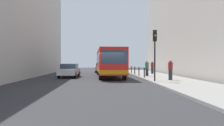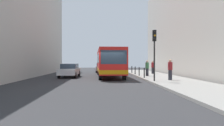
{
  "view_description": "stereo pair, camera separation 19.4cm",
  "coord_description": "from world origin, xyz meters",
  "px_view_note": "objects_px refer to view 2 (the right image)",
  "views": [
    {
      "loc": [
        -0.88,
        -18.03,
        1.72
      ],
      "look_at": [
        0.38,
        2.92,
        1.57
      ],
      "focal_mm": 32.79,
      "sensor_mm": 36.0,
      "label": 1
    },
    {
      "loc": [
        -0.69,
        -18.04,
        1.72
      ],
      "look_at": [
        0.38,
        2.92,
        1.57
      ],
      "focal_mm": 32.79,
      "sensor_mm": 36.0,
      "label": 2
    }
  ],
  "objects_px": {
    "bus": "(109,61)",
    "bollard_farthest": "(132,70)",
    "bollard_near": "(144,73)",
    "pedestrian_far_sidewalk": "(153,67)",
    "car_behind_bus": "(102,67)",
    "pedestrian_near_signal": "(170,70)",
    "bollard_mid": "(139,71)",
    "car_beside_bus": "(70,70)",
    "pedestrian_mid_sidewalk": "(147,68)",
    "bollard_far": "(135,70)",
    "traffic_light": "(154,46)"
  },
  "relations": [
    {
      "from": "bollard_mid",
      "to": "pedestrian_far_sidewalk",
      "type": "relative_size",
      "value": 0.58
    },
    {
      "from": "bollard_far",
      "to": "bollard_farthest",
      "type": "height_order",
      "value": "same"
    },
    {
      "from": "traffic_light",
      "to": "bollard_mid",
      "type": "relative_size",
      "value": 4.32
    },
    {
      "from": "traffic_light",
      "to": "bollard_mid",
      "type": "distance_m",
      "value": 6.57
    },
    {
      "from": "bus",
      "to": "car_behind_bus",
      "type": "height_order",
      "value": "bus"
    },
    {
      "from": "pedestrian_near_signal",
      "to": "pedestrian_mid_sidewalk",
      "type": "bearing_deg",
      "value": -68.56
    },
    {
      "from": "car_behind_bus",
      "to": "pedestrian_near_signal",
      "type": "distance_m",
      "value": 16.45
    },
    {
      "from": "bollard_mid",
      "to": "bollard_far",
      "type": "height_order",
      "value": "same"
    },
    {
      "from": "bus",
      "to": "pedestrian_far_sidewalk",
      "type": "bearing_deg",
      "value": -153.73
    },
    {
      "from": "bollard_near",
      "to": "pedestrian_near_signal",
      "type": "height_order",
      "value": "pedestrian_near_signal"
    },
    {
      "from": "bus",
      "to": "pedestrian_near_signal",
      "type": "bearing_deg",
      "value": 127.15
    },
    {
      "from": "car_behind_bus",
      "to": "bollard_mid",
      "type": "height_order",
      "value": "car_behind_bus"
    },
    {
      "from": "car_beside_bus",
      "to": "pedestrian_far_sidewalk",
      "type": "relative_size",
      "value": 2.69
    },
    {
      "from": "bollard_near",
      "to": "bollard_farthest",
      "type": "relative_size",
      "value": 1.0
    },
    {
      "from": "bollard_far",
      "to": "pedestrian_mid_sidewalk",
      "type": "height_order",
      "value": "pedestrian_mid_sidewalk"
    },
    {
      "from": "bus",
      "to": "bollard_mid",
      "type": "distance_m",
      "value": 3.54
    },
    {
      "from": "bus",
      "to": "bollard_far",
      "type": "bearing_deg",
      "value": -151.19
    },
    {
      "from": "car_behind_bus",
      "to": "bollard_near",
      "type": "distance_m",
      "value": 13.42
    },
    {
      "from": "bus",
      "to": "car_beside_bus",
      "type": "bearing_deg",
      "value": 3.8
    },
    {
      "from": "car_beside_bus",
      "to": "bollard_mid",
      "type": "bearing_deg",
      "value": 179.07
    },
    {
      "from": "car_behind_bus",
      "to": "traffic_light",
      "type": "distance_m",
      "value": 16.88
    },
    {
      "from": "bollard_far",
      "to": "traffic_light",
      "type": "bearing_deg",
      "value": -89.35
    },
    {
      "from": "car_behind_bus",
      "to": "bollard_near",
      "type": "xyz_separation_m",
      "value": [
        4.07,
        -12.78,
        -0.16
      ]
    },
    {
      "from": "bollard_near",
      "to": "pedestrian_far_sidewalk",
      "type": "bearing_deg",
      "value": 69.13
    },
    {
      "from": "traffic_light",
      "to": "bus",
      "type": "bearing_deg",
      "value": 116.28
    },
    {
      "from": "bollard_farthest",
      "to": "pedestrian_near_signal",
      "type": "relative_size",
      "value": 0.54
    },
    {
      "from": "bus",
      "to": "traffic_light",
      "type": "relative_size",
      "value": 2.71
    },
    {
      "from": "car_beside_bus",
      "to": "pedestrian_mid_sidewalk",
      "type": "height_order",
      "value": "pedestrian_mid_sidewalk"
    },
    {
      "from": "bollard_mid",
      "to": "pedestrian_far_sidewalk",
      "type": "xyz_separation_m",
      "value": [
        2.5,
        3.85,
        0.35
      ]
    },
    {
      "from": "car_behind_bus",
      "to": "bollard_farthest",
      "type": "relative_size",
      "value": 4.66
    },
    {
      "from": "pedestrian_mid_sidewalk",
      "to": "bollard_far",
      "type": "bearing_deg",
      "value": 121.35
    },
    {
      "from": "bus",
      "to": "pedestrian_near_signal",
      "type": "xyz_separation_m",
      "value": [
        4.95,
        -6.07,
        -0.69
      ]
    },
    {
      "from": "bus",
      "to": "pedestrian_near_signal",
      "type": "relative_size",
      "value": 6.29
    },
    {
      "from": "bus",
      "to": "bollard_farthest",
      "type": "distance_m",
      "value": 5.81
    },
    {
      "from": "car_behind_bus",
      "to": "bollard_mid",
      "type": "bearing_deg",
      "value": 112.86
    },
    {
      "from": "pedestrian_mid_sidewalk",
      "to": "pedestrian_far_sidewalk",
      "type": "height_order",
      "value": "pedestrian_mid_sidewalk"
    },
    {
      "from": "pedestrian_far_sidewalk",
      "to": "car_behind_bus",
      "type": "bearing_deg",
      "value": 158.94
    },
    {
      "from": "bollard_far",
      "to": "pedestrian_mid_sidewalk",
      "type": "relative_size",
      "value": 0.56
    },
    {
      "from": "traffic_light",
      "to": "pedestrian_near_signal",
      "type": "height_order",
      "value": "traffic_light"
    },
    {
      "from": "pedestrian_far_sidewalk",
      "to": "pedestrian_mid_sidewalk",
      "type": "bearing_deg",
      "value": -89.26
    },
    {
      "from": "bollard_far",
      "to": "bollard_farthest",
      "type": "xyz_separation_m",
      "value": [
        0.0,
        2.7,
        0.0
      ]
    },
    {
      "from": "car_behind_bus",
      "to": "traffic_light",
      "type": "bearing_deg",
      "value": 105.3
    },
    {
      "from": "bus",
      "to": "bollard_farthest",
      "type": "height_order",
      "value": "bus"
    },
    {
      "from": "car_behind_bus",
      "to": "bollard_near",
      "type": "bearing_deg",
      "value": 108.53
    },
    {
      "from": "bollard_far",
      "to": "pedestrian_far_sidewalk",
      "type": "xyz_separation_m",
      "value": [
        2.5,
        1.15,
        0.35
      ]
    },
    {
      "from": "bollard_mid",
      "to": "pedestrian_far_sidewalk",
      "type": "bearing_deg",
      "value": 57.04
    },
    {
      "from": "car_beside_bus",
      "to": "pedestrian_mid_sidewalk",
      "type": "distance_m",
      "value": 8.47
    },
    {
      "from": "pedestrian_near_signal",
      "to": "traffic_light",
      "type": "bearing_deg",
      "value": 38.1
    },
    {
      "from": "car_behind_bus",
      "to": "bollard_farthest",
      "type": "distance_m",
      "value": 6.21
    },
    {
      "from": "car_beside_bus",
      "to": "bollard_far",
      "type": "xyz_separation_m",
      "value": [
        7.64,
        2.41,
        -0.16
      ]
    }
  ]
}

